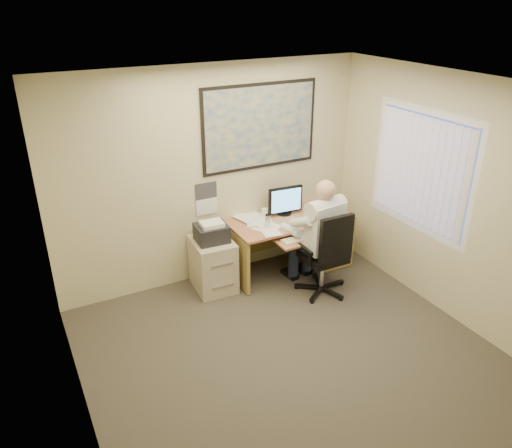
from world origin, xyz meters
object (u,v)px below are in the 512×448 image
office_chair (325,270)px  person (323,238)px  desk (309,233)px  filing_cabinet (213,260)px

office_chair → person: person is taller
desk → office_chair: 0.79m
desk → filing_cabinet: bearing=179.4°
desk → filing_cabinet: size_ratio=1.74×
office_chair → person: size_ratio=0.76×
office_chair → person: bearing=91.6°
desk → filing_cabinet: desk is taller
filing_cabinet → office_chair: 1.39m
filing_cabinet → person: person is taller
desk → person: (-0.25, -0.65, 0.29)m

